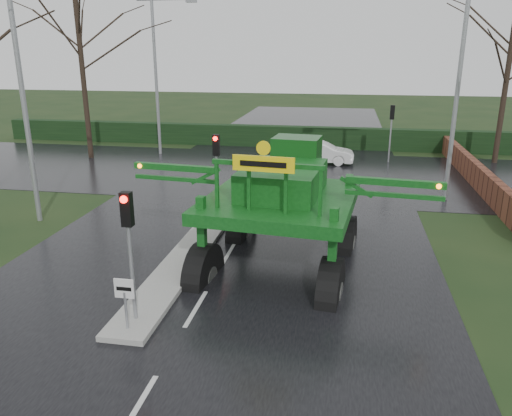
% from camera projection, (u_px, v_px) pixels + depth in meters
% --- Properties ---
extents(ground, '(140.00, 140.00, 0.00)m').
position_uv_depth(ground, '(196.00, 309.00, 13.56)').
color(ground, black).
rests_on(ground, ground).
extents(road_main, '(14.00, 80.00, 0.02)m').
position_uv_depth(road_main, '(259.00, 203.00, 22.94)').
color(road_main, black).
rests_on(road_main, ground).
extents(road_cross, '(80.00, 12.00, 0.02)m').
position_uv_depth(road_cross, '(277.00, 173.00, 28.56)').
color(road_cross, black).
rests_on(road_cross, ground).
extents(median_island, '(1.20, 10.00, 0.16)m').
position_uv_depth(median_island, '(184.00, 259.00, 16.56)').
color(median_island, gray).
rests_on(median_island, ground).
extents(hedge_row, '(44.00, 0.90, 1.50)m').
position_uv_depth(hedge_row, '(292.00, 137.00, 35.84)').
color(hedge_row, black).
rests_on(hedge_row, ground).
extents(brick_wall, '(0.40, 20.00, 1.20)m').
position_uv_depth(brick_wall, '(472.00, 170.00, 26.62)').
color(brick_wall, '#592D1E').
rests_on(brick_wall, ground).
extents(keep_left_sign, '(0.50, 0.07, 1.35)m').
position_uv_depth(keep_left_sign, '(125.00, 296.00, 12.05)').
color(keep_left_sign, gray).
rests_on(keep_left_sign, ground).
extents(traffic_signal_near, '(0.26, 0.33, 3.52)m').
position_uv_depth(traffic_signal_near, '(128.00, 229.00, 12.04)').
color(traffic_signal_near, gray).
rests_on(traffic_signal_near, ground).
extents(traffic_signal_mid, '(0.26, 0.33, 3.52)m').
position_uv_depth(traffic_signal_mid, '(216.00, 158.00, 20.02)').
color(traffic_signal_mid, gray).
rests_on(traffic_signal_mid, ground).
extents(traffic_signal_far, '(0.26, 0.33, 3.52)m').
position_uv_depth(traffic_signal_far, '(392.00, 121.00, 30.45)').
color(traffic_signal_far, gray).
rests_on(traffic_signal_far, ground).
extents(street_light_left_near, '(3.85, 0.30, 10.00)m').
position_uv_depth(street_light_left_near, '(27.00, 70.00, 18.75)').
color(street_light_left_near, gray).
rests_on(street_light_left_near, ground).
extents(street_light_right, '(3.85, 0.30, 10.00)m').
position_uv_depth(street_light_right, '(453.00, 68.00, 21.62)').
color(street_light_right, gray).
rests_on(street_light_right, ground).
extents(street_light_left_far, '(3.85, 0.30, 10.00)m').
position_uv_depth(street_light_left_far, '(160.00, 62.00, 31.88)').
color(street_light_left_far, gray).
rests_on(street_light_left_far, ground).
extents(tree_left_far, '(7.70, 7.70, 13.26)m').
position_uv_depth(tree_left_far, '(80.00, 42.00, 30.37)').
color(tree_left_far, black).
rests_on(tree_left_far, ground).
extents(tree_right_far, '(7.00, 7.00, 12.05)m').
position_uv_depth(tree_right_far, '(510.00, 54.00, 29.10)').
color(tree_right_far, black).
rests_on(tree_right_far, ground).
extents(crop_sprayer, '(9.79, 6.54, 5.49)m').
position_uv_depth(crop_sprayer, '(204.00, 195.00, 14.87)').
color(crop_sprayer, black).
rests_on(crop_sprayer, ground).
extents(white_sedan, '(4.14, 1.63, 1.34)m').
position_uv_depth(white_sedan, '(320.00, 163.00, 30.93)').
color(white_sedan, white).
rests_on(white_sedan, ground).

